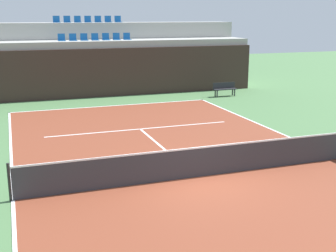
# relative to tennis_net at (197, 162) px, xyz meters

# --- Properties ---
(ground_plane) EXTENTS (80.00, 80.00, 0.00)m
(ground_plane) POSITION_rel_tennis_net_xyz_m (0.00, 0.00, -0.51)
(ground_plane) COLOR #477042
(court_surface) EXTENTS (11.00, 24.00, 0.01)m
(court_surface) POSITION_rel_tennis_net_xyz_m (0.00, 0.00, -0.50)
(court_surface) COLOR brown
(court_surface) RESTS_ON ground_plane
(baseline_far) EXTENTS (11.00, 0.10, 0.00)m
(baseline_far) POSITION_rel_tennis_net_xyz_m (0.00, 11.95, -0.50)
(baseline_far) COLOR white
(baseline_far) RESTS_ON court_surface
(sideline_left) EXTENTS (0.10, 24.00, 0.00)m
(sideline_left) POSITION_rel_tennis_net_xyz_m (-5.45, 0.00, -0.50)
(sideline_left) COLOR white
(sideline_left) RESTS_ON court_surface
(service_line_far) EXTENTS (8.26, 0.10, 0.00)m
(service_line_far) POSITION_rel_tennis_net_xyz_m (0.00, 6.40, -0.50)
(service_line_far) COLOR white
(service_line_far) RESTS_ON court_surface
(centre_service_line) EXTENTS (0.10, 6.40, 0.00)m
(centre_service_line) POSITION_rel_tennis_net_xyz_m (0.00, 3.20, -0.50)
(centre_service_line) COLOR white
(centre_service_line) RESTS_ON court_surface
(back_wall) EXTENTS (20.38, 0.30, 2.96)m
(back_wall) POSITION_rel_tennis_net_xyz_m (0.00, 15.06, 0.97)
(back_wall) COLOR #33231E
(back_wall) RESTS_ON ground_plane
(stands_tier_lower) EXTENTS (20.38, 2.40, 3.38)m
(stands_tier_lower) POSITION_rel_tennis_net_xyz_m (0.00, 16.41, 1.18)
(stands_tier_lower) COLOR #9E9E99
(stands_tier_lower) RESTS_ON ground_plane
(stands_tier_upper) EXTENTS (20.38, 2.40, 4.44)m
(stands_tier_upper) POSITION_rel_tennis_net_xyz_m (0.00, 18.81, 1.71)
(stands_tier_upper) COLOR #9E9E99
(stands_tier_upper) RESTS_ON ground_plane
(seating_row_lower) EXTENTS (4.60, 0.44, 0.44)m
(seating_row_lower) POSITION_rel_tennis_net_xyz_m (-0.00, 16.50, 2.99)
(seating_row_lower) COLOR #145193
(seating_row_lower) RESTS_ON stands_tier_lower
(seating_row_upper) EXTENTS (4.60, 0.44, 0.44)m
(seating_row_upper) POSITION_rel_tennis_net_xyz_m (-0.00, 18.90, 4.06)
(seating_row_upper) COLOR #145193
(seating_row_upper) RESTS_ON stands_tier_upper
(tennis_net) EXTENTS (11.08, 0.08, 1.07)m
(tennis_net) POSITION_rel_tennis_net_xyz_m (0.00, 0.00, 0.00)
(tennis_net) COLOR black
(tennis_net) RESTS_ON court_surface
(player_bench) EXTENTS (1.50, 0.40, 0.85)m
(player_bench) POSITION_rel_tennis_net_xyz_m (7.28, 12.69, -0.00)
(player_bench) COLOR #232328
(player_bench) RESTS_ON ground_plane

